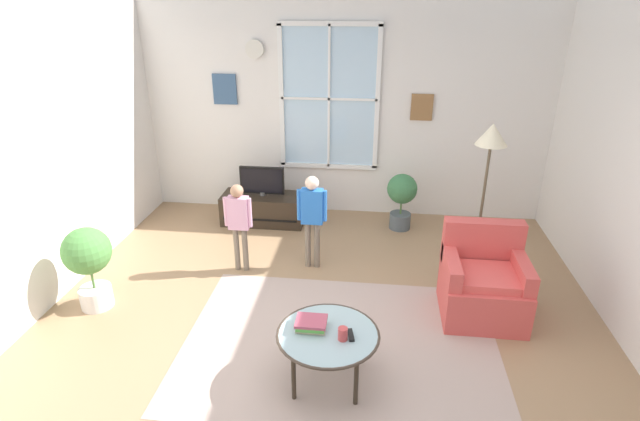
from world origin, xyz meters
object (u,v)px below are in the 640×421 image
coffee_table (328,336)px  floor_lamp (490,150)px  person_blue_shirt (312,212)px  potted_plant_corner (88,259)px  television (262,181)px  armchair (483,284)px  cup (343,334)px  person_pink_shirt (239,218)px  book_stack (311,324)px  potted_plant_by_window (402,196)px  tv_stand (264,209)px  remote_near_books (351,335)px

coffee_table → floor_lamp: size_ratio=0.48×
person_blue_shirt → potted_plant_corner: 2.29m
television → armchair: 3.14m
cup → person_pink_shirt: (-1.26, 1.68, 0.14)m
book_stack → person_blue_shirt: person_blue_shirt is taller
armchair → person_blue_shirt: person_blue_shirt is taller
person_pink_shirt → armchair: bearing=-11.9°
person_blue_shirt → floor_lamp: (1.81, 0.08, 0.73)m
armchair → potted_plant_corner: (-3.77, -0.34, 0.21)m
cup → person_blue_shirt: bearing=104.5°
armchair → person_blue_shirt: size_ratio=0.80×
person_blue_shirt → potted_plant_by_window: 1.55m
tv_stand → cup: bearing=-66.4°
person_blue_shirt → floor_lamp: floor_lamp is taller
potted_plant_by_window → book_stack: bearing=-105.5°
book_stack → cup: bearing=-23.1°
television → remote_near_books: television is taller
armchair → remote_near_books: 1.64m
person_blue_shirt → floor_lamp: bearing=2.6°
coffee_table → book_stack: bearing=160.1°
tv_stand → coffee_table: 3.14m
coffee_table → remote_near_books: (0.18, -0.01, 0.04)m
armchair → remote_near_books: armchair is taller
person_blue_shirt → potted_plant_corner: person_blue_shirt is taller
potted_plant_corner → television: bearing=60.3°
tv_stand → armchair: size_ratio=1.26×
cup → book_stack: bearing=156.9°
tv_stand → remote_near_books: remote_near_books is taller
book_stack → floor_lamp: floor_lamp is taller
coffee_table → television: bearing=112.1°
remote_near_books → potted_plant_by_window: size_ratio=0.19×
potted_plant_by_window → remote_near_books: bearing=-99.4°
armchair → person_blue_shirt: bearing=158.2°
armchair → remote_near_books: size_ratio=6.21×
potted_plant_by_window → television: bearing=-179.0°
person_blue_shirt → potted_plant_corner: bearing=-153.1°
tv_stand → person_pink_shirt: 1.35m
television → armchair: (2.56, -1.80, -0.28)m
television → coffee_table: bearing=-67.9°
floor_lamp → cup: bearing=-124.5°
person_pink_shirt → person_blue_shirt: (0.78, 0.16, 0.04)m
coffee_table → cup: bearing=-26.6°
armchair → remote_near_books: bearing=-137.4°
person_pink_shirt → remote_near_books: bearing=-51.2°
remote_near_books → potted_plant_by_window: bearing=80.6°
television → remote_near_books: 3.21m
remote_near_books → cup: bearing=-142.4°
book_stack → potted_plant_by_window: 2.99m
coffee_table → cup: 0.15m
cup → coffee_table: bearing=153.4°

